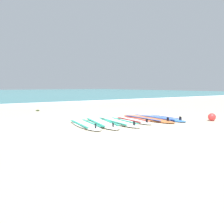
% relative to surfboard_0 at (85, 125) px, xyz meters
% --- Properties ---
extents(ground_plane, '(80.00, 80.00, 0.00)m').
position_rel_surfboard_0_xyz_m(ground_plane, '(1.67, 0.08, -0.04)').
color(ground_plane, '#B7AD93').
extents(wave_foam_strip, '(80.00, 0.99, 0.11)m').
position_rel_surfboard_0_xyz_m(wave_foam_strip, '(1.67, 8.52, 0.02)').
color(wave_foam_strip, white).
rests_on(wave_foam_strip, ground).
extents(surfboard_0, '(0.85, 2.22, 0.18)m').
position_rel_surfboard_0_xyz_m(surfboard_0, '(0.00, 0.00, 0.00)').
color(surfboard_0, white).
rests_on(surfboard_0, ground).
extents(surfboard_1, '(1.15, 2.53, 0.18)m').
position_rel_surfboard_0_xyz_m(surfboard_1, '(0.58, 0.01, -0.00)').
color(surfboard_1, silver).
rests_on(surfboard_1, ground).
extents(surfboard_2, '(0.76, 2.25, 0.18)m').
position_rel_surfboard_0_xyz_m(surfboard_2, '(1.10, -0.18, -0.00)').
color(surfboard_2, silver).
rests_on(surfboard_2, ground).
extents(surfboard_3, '(0.62, 1.94, 0.18)m').
position_rel_surfboard_0_xyz_m(surfboard_3, '(1.72, -0.10, 0.00)').
color(surfboard_3, white).
rests_on(surfboard_3, ground).
extents(surfboard_4, '(0.64, 2.49, 0.18)m').
position_rel_surfboard_0_xyz_m(surfboard_4, '(2.40, -0.04, -0.00)').
color(surfboard_4, orange).
rests_on(surfboard_4, ground).
extents(surfboard_5, '(0.56, 2.03, 0.18)m').
position_rel_surfboard_0_xyz_m(surfboard_5, '(2.88, -0.30, 0.00)').
color(surfboard_5, '#3875CC').
rests_on(surfboard_5, ground).
extents(beach_ball, '(0.26, 0.26, 0.26)m').
position_rel_surfboard_0_xyz_m(beach_ball, '(4.00, -1.50, 0.09)').
color(beach_ball, red).
rests_on(beach_ball, ground).
extents(seaweed_clump_near_shoreline, '(0.18, 0.14, 0.06)m').
position_rel_surfboard_0_xyz_m(seaweed_clump_near_shoreline, '(0.07, 4.91, -0.00)').
color(seaweed_clump_near_shoreline, '#384723').
rests_on(seaweed_clump_near_shoreline, ground).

